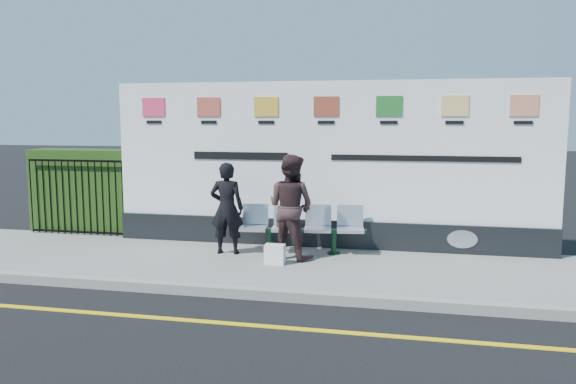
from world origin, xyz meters
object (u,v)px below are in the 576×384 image
object	(u,v)px
billboard	(326,176)
bench	(302,240)
woman_right	(291,207)
woman_left	(227,208)

from	to	relation	value
billboard	bench	size ratio (longest dim) A/B	3.74
woman_right	billboard	bearing A→B (deg)	-91.59
billboard	woman_left	xyz separation A→B (m)	(-1.60, -0.91, -0.50)
woman_right	bench	bearing A→B (deg)	-86.37
woman_right	woman_left	bearing A→B (deg)	18.81
bench	woman_left	bearing A→B (deg)	-175.34
woman_left	bench	bearing A→B (deg)	-173.79
billboard	woman_right	bearing A→B (deg)	-114.55
bench	woman_right	world-z (taller)	woman_right
woman_left	woman_right	world-z (taller)	woman_right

